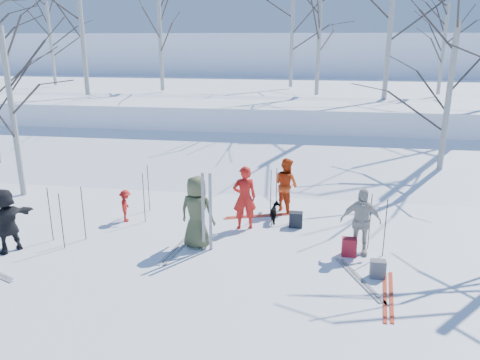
% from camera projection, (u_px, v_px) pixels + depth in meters
% --- Properties ---
extents(ground, '(120.00, 120.00, 0.00)m').
position_uv_depth(ground, '(230.00, 254.00, 10.62)').
color(ground, white).
rests_on(ground, ground).
extents(snow_ramp, '(70.00, 9.49, 4.12)m').
position_uv_depth(snow_ramp, '(263.00, 167.00, 17.19)').
color(snow_ramp, white).
rests_on(snow_ramp, ground).
extents(snow_plateau, '(70.00, 18.00, 2.20)m').
position_uv_depth(snow_plateau, '(282.00, 106.00, 26.39)').
color(snow_plateau, white).
rests_on(snow_plateau, ground).
extents(far_hill, '(90.00, 30.00, 6.00)m').
position_uv_depth(far_hill, '(297.00, 66.00, 45.95)').
color(far_hill, white).
rests_on(far_hill, ground).
extents(skier_olive_center, '(0.93, 0.71, 1.71)m').
position_uv_depth(skier_olive_center, '(197.00, 212.00, 10.75)').
color(skier_olive_center, '#464C2D').
rests_on(skier_olive_center, ground).
extents(skier_red_north, '(0.69, 0.54, 1.65)m').
position_uv_depth(skier_red_north, '(244.00, 198.00, 11.82)').
color(skier_red_north, red).
rests_on(skier_red_north, ground).
extents(skier_redor_behind, '(0.93, 0.93, 1.53)m').
position_uv_depth(skier_redor_behind, '(286.00, 185.00, 13.07)').
color(skier_redor_behind, red).
rests_on(skier_redor_behind, ground).
extents(skier_red_seated, '(0.46, 0.63, 0.87)m').
position_uv_depth(skier_red_seated, '(126.00, 206.00, 12.39)').
color(skier_red_seated, red).
rests_on(skier_red_seated, ground).
extents(skier_cream_east, '(0.92, 0.42, 1.55)m').
position_uv_depth(skier_cream_east, '(361.00, 222.00, 10.41)').
color(skier_cream_east, beige).
rests_on(skier_cream_east, ground).
extents(skier_grey_west, '(1.09, 1.42, 1.50)m').
position_uv_depth(skier_grey_west, '(6.00, 220.00, 10.55)').
color(skier_grey_west, black).
rests_on(skier_grey_west, ground).
extents(dog, '(0.35, 0.64, 0.51)m').
position_uv_depth(dog, '(275.00, 213.00, 12.35)').
color(dog, black).
rests_on(dog, ground).
extents(upright_ski_left, '(0.11, 0.17, 1.90)m').
position_uv_depth(upright_ski_left, '(203.00, 213.00, 10.45)').
color(upright_ski_left, silver).
rests_on(upright_ski_left, ground).
extents(upright_ski_right, '(0.12, 0.23, 1.89)m').
position_uv_depth(upright_ski_right, '(210.00, 212.00, 10.47)').
color(upright_ski_right, silver).
rests_on(upright_ski_right, ground).
extents(ski_pair_a, '(1.55, 2.04, 0.02)m').
position_uv_depth(ski_pair_a, '(359.00, 279.00, 9.46)').
color(ski_pair_a, silver).
rests_on(ski_pair_a, ground).
extents(ski_pair_b, '(0.75, 1.96, 0.02)m').
position_uv_depth(ski_pair_b, '(179.00, 247.00, 10.93)').
color(ski_pair_b, silver).
rests_on(ski_pair_b, ground).
extents(ski_pair_d, '(0.69, 1.95, 0.02)m').
position_uv_depth(ski_pair_d, '(388.00, 296.00, 8.87)').
color(ski_pair_d, '#B42F19').
rests_on(ski_pair_d, ground).
extents(ski_pair_e, '(1.37, 2.02, 0.02)m').
position_uv_depth(ski_pair_e, '(259.00, 216.00, 12.84)').
color(ski_pair_e, '#B42F19').
rests_on(ski_pair_e, ground).
extents(ski_pole_a, '(0.02, 0.02, 1.34)m').
position_uv_depth(ski_pole_a, '(50.00, 214.00, 11.13)').
color(ski_pole_a, black).
rests_on(ski_pole_a, ground).
extents(ski_pole_b, '(0.02, 0.02, 1.34)m').
position_uv_depth(ski_pole_b, '(271.00, 194.00, 12.59)').
color(ski_pole_b, black).
rests_on(ski_pole_b, ground).
extents(ski_pole_c, '(0.02, 0.02, 1.34)m').
position_uv_depth(ski_pole_c, '(148.00, 188.00, 13.07)').
color(ski_pole_c, black).
rests_on(ski_pole_c, ground).
extents(ski_pole_d, '(0.02, 0.02, 1.34)m').
position_uv_depth(ski_pole_d, '(385.00, 228.00, 10.32)').
color(ski_pole_d, black).
rests_on(ski_pole_d, ground).
extents(ski_pole_e, '(0.02, 0.02, 1.34)m').
position_uv_depth(ski_pole_e, '(144.00, 198.00, 12.26)').
color(ski_pole_e, black).
rests_on(ski_pole_e, ground).
extents(ski_pole_f, '(0.02, 0.02, 1.34)m').
position_uv_depth(ski_pole_f, '(370.00, 222.00, 10.67)').
color(ski_pole_f, black).
rests_on(ski_pole_f, ground).
extents(ski_pole_g, '(0.02, 0.02, 1.34)m').
position_uv_depth(ski_pole_g, '(62.00, 221.00, 10.71)').
color(ski_pole_g, black).
rests_on(ski_pole_g, ground).
extents(ski_pole_h, '(0.02, 0.02, 1.34)m').
position_uv_depth(ski_pole_h, '(83.00, 214.00, 11.18)').
color(ski_pole_h, black).
rests_on(ski_pole_h, ground).
extents(ski_pole_i, '(0.02, 0.02, 1.34)m').
position_uv_depth(ski_pole_i, '(276.00, 191.00, 12.80)').
color(ski_pole_i, black).
rests_on(ski_pole_i, ground).
extents(backpack_red, '(0.32, 0.22, 0.42)m').
position_uv_depth(backpack_red, '(349.00, 247.00, 10.47)').
color(backpack_red, maroon).
rests_on(backpack_red, ground).
extents(backpack_grey, '(0.30, 0.20, 0.38)m').
position_uv_depth(backpack_grey, '(378.00, 269.00, 9.51)').
color(backpack_grey, '#55585D').
rests_on(backpack_grey, ground).
extents(backpack_dark, '(0.34, 0.24, 0.40)m').
position_uv_depth(backpack_dark, '(296.00, 220.00, 12.07)').
color(backpack_dark, black).
rests_on(backpack_dark, ground).
extents(birch_plateau_a, '(4.27, 4.27, 5.25)m').
position_uv_depth(birch_plateau_a, '(160.00, 35.00, 22.43)').
color(birch_plateau_a, silver).
rests_on(birch_plateau_a, snow_plateau).
extents(birch_plateau_b, '(4.35, 4.35, 5.36)m').
position_uv_depth(birch_plateau_b, '(292.00, 34.00, 24.03)').
color(birch_plateau_b, silver).
rests_on(birch_plateau_b, snow_plateau).
extents(birch_plateau_c, '(3.39, 3.39, 3.98)m').
position_uv_depth(birch_plateau_c, '(443.00, 50.00, 20.94)').
color(birch_plateau_c, silver).
rests_on(birch_plateau_c, snow_plateau).
extents(birch_plateau_d, '(5.33, 5.33, 6.76)m').
position_uv_depth(birch_plateau_d, '(391.00, 15.00, 18.97)').
color(birch_plateau_d, silver).
rests_on(birch_plateau_d, snow_plateau).
extents(birch_plateau_e, '(5.38, 5.38, 6.83)m').
position_uv_depth(birch_plateau_e, '(81.00, 16.00, 20.35)').
color(birch_plateau_e, silver).
rests_on(birch_plateau_e, snow_plateau).
extents(birch_plateau_f, '(3.63, 3.63, 4.33)m').
position_uv_depth(birch_plateau_f, '(51.00, 44.00, 25.14)').
color(birch_plateau_f, silver).
rests_on(birch_plateau_f, snow_plateau).
extents(birch_plateau_i, '(4.29, 4.29, 5.26)m').
position_uv_depth(birch_plateau_i, '(319.00, 35.00, 20.56)').
color(birch_plateau_i, silver).
rests_on(birch_plateau_i, snow_plateau).
extents(birch_edge_a, '(4.13, 4.13, 5.04)m').
position_uv_depth(birch_edge_a, '(13.00, 114.00, 13.88)').
color(birch_edge_a, silver).
rests_on(birch_edge_a, ground).
extents(birch_edge_e, '(4.24, 4.24, 5.20)m').
position_uv_depth(birch_edge_e, '(447.00, 107.00, 14.70)').
color(birch_edge_e, silver).
rests_on(birch_edge_e, ground).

